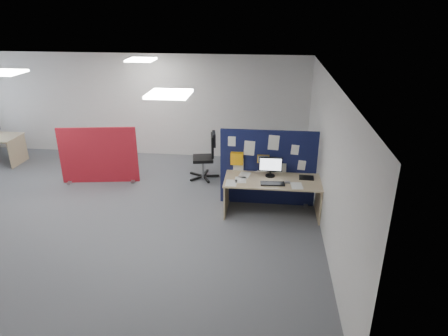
# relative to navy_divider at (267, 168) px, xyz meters

# --- Properties ---
(floor) EXTENTS (9.00, 9.00, 0.00)m
(floor) POSITION_rel_navy_divider_xyz_m (-3.46, -0.89, -0.80)
(floor) COLOR #56595E
(floor) RESTS_ON ground
(ceiling) EXTENTS (9.00, 7.00, 0.02)m
(ceiling) POSITION_rel_navy_divider_xyz_m (-3.46, -0.89, 1.90)
(ceiling) COLOR white
(ceiling) RESTS_ON wall_back
(wall_back) EXTENTS (9.00, 0.02, 2.70)m
(wall_back) POSITION_rel_navy_divider_xyz_m (-3.46, 2.61, 0.55)
(wall_back) COLOR silver
(wall_back) RESTS_ON floor
(wall_right) EXTENTS (0.02, 7.00, 2.70)m
(wall_right) POSITION_rel_navy_divider_xyz_m (1.04, -0.89, 0.55)
(wall_right) COLOR silver
(wall_right) RESTS_ON floor
(ceiling_lights) EXTENTS (4.10, 4.10, 0.04)m
(ceiling_lights) POSITION_rel_navy_divider_xyz_m (-3.13, -0.22, 1.87)
(ceiling_lights) COLOR white
(ceiling_lights) RESTS_ON ceiling
(navy_divider) EXTENTS (1.92, 0.30, 1.59)m
(navy_divider) POSITION_rel_navy_divider_xyz_m (0.00, 0.00, 0.00)
(navy_divider) COLOR #0E1633
(navy_divider) RESTS_ON floor
(main_desk) EXTENTS (1.86, 0.83, 0.73)m
(main_desk) POSITION_rel_navy_divider_xyz_m (0.12, -0.38, -0.23)
(main_desk) COLOR tan
(main_desk) RESTS_ON floor
(monitor_main) EXTENTS (0.45, 0.19, 0.40)m
(monitor_main) POSITION_rel_navy_divider_xyz_m (0.07, -0.26, 0.16)
(monitor_main) COLOR black
(monitor_main) RESTS_ON main_desk
(keyboard) EXTENTS (0.46, 0.21, 0.02)m
(keyboard) POSITION_rel_navy_divider_xyz_m (0.12, -0.62, -0.05)
(keyboard) COLOR black
(keyboard) RESTS_ON main_desk
(mouse) EXTENTS (0.10, 0.06, 0.03)m
(mouse) POSITION_rel_navy_divider_xyz_m (0.40, -0.55, -0.05)
(mouse) COLOR gray
(mouse) RESTS_ON main_desk
(paper_tray) EXTENTS (0.29, 0.24, 0.01)m
(paper_tray) POSITION_rel_navy_divider_xyz_m (0.77, -0.27, -0.06)
(paper_tray) COLOR black
(paper_tray) RESTS_ON main_desk
(red_divider) EXTENTS (1.75, 0.32, 1.32)m
(red_divider) POSITION_rel_navy_divider_xyz_m (-3.82, 0.66, -0.15)
(red_divider) COLOR #A11417
(red_divider) RESTS_ON floor
(office_chair) EXTENTS (0.73, 0.72, 1.10)m
(office_chair) POSITION_rel_navy_divider_xyz_m (-1.38, 1.17, -0.17)
(office_chair) COLOR black
(office_chair) RESTS_ON floor
(desk_papers) EXTENTS (1.45, 0.72, 0.00)m
(desk_papers) POSITION_rel_navy_divider_xyz_m (-0.26, -0.51, -0.06)
(desk_papers) COLOR white
(desk_papers) RESTS_ON main_desk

